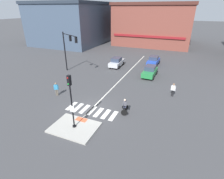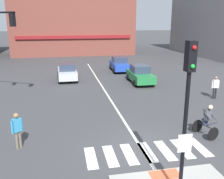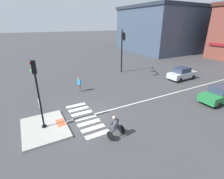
# 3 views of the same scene
# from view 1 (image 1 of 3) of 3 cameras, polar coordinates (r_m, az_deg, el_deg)

# --- Properties ---
(ground_plane) EXTENTS (300.00, 300.00, 0.00)m
(ground_plane) POSITION_cam_1_polar(r_m,az_deg,el_deg) (18.36, -6.54, -6.70)
(ground_plane) COLOR #3D3D3F
(traffic_island) EXTENTS (4.02, 3.02, 0.15)m
(traffic_island) POSITION_cam_1_polar(r_m,az_deg,el_deg) (16.10, -12.22, -12.03)
(traffic_island) COLOR #A3A099
(traffic_island) RESTS_ON ground
(tactile_pad_front) EXTENTS (1.10, 0.60, 0.01)m
(tactile_pad_front) POSITION_cam_1_polar(r_m,az_deg,el_deg) (16.81, -10.02, -9.68)
(tactile_pad_front) COLOR #DB5B38
(tactile_pad_front) RESTS_ON traffic_island
(signal_pole) EXTENTS (0.44, 0.38, 4.84)m
(signal_pole) POSITION_cam_1_polar(r_m,az_deg,el_deg) (14.50, -13.31, -2.60)
(signal_pole) COLOR black
(signal_pole) RESTS_ON traffic_island
(crosswalk_stripe_a) EXTENTS (0.44, 1.80, 0.01)m
(crosswalk_stripe_a) POSITION_cam_1_polar(r_m,az_deg,el_deg) (19.45, -13.14, -5.27)
(crosswalk_stripe_a) COLOR silver
(crosswalk_stripe_a) RESTS_ON ground
(crosswalk_stripe_b) EXTENTS (0.44, 1.80, 0.01)m
(crosswalk_stripe_b) POSITION_cam_1_polar(r_m,az_deg,el_deg) (19.03, -11.10, -5.80)
(crosswalk_stripe_b) COLOR silver
(crosswalk_stripe_b) RESTS_ON ground
(crosswalk_stripe_c) EXTENTS (0.44, 1.80, 0.01)m
(crosswalk_stripe_c) POSITION_cam_1_polar(r_m,az_deg,el_deg) (18.63, -8.98, -6.35)
(crosswalk_stripe_c) COLOR silver
(crosswalk_stripe_c) RESTS_ON ground
(crosswalk_stripe_d) EXTENTS (0.44, 1.80, 0.01)m
(crosswalk_stripe_d) POSITION_cam_1_polar(r_m,az_deg,el_deg) (18.26, -6.76, -6.91)
(crosswalk_stripe_d) COLOR silver
(crosswalk_stripe_d) RESTS_ON ground
(crosswalk_stripe_e) EXTENTS (0.44, 1.80, 0.01)m
(crosswalk_stripe_e) POSITION_cam_1_polar(r_m,az_deg,el_deg) (17.92, -4.44, -7.48)
(crosswalk_stripe_e) COLOR silver
(crosswalk_stripe_e) RESTS_ON ground
(crosswalk_stripe_f) EXTENTS (0.44, 1.80, 0.01)m
(crosswalk_stripe_f) POSITION_cam_1_polar(r_m,az_deg,el_deg) (17.61, -2.04, -8.06)
(crosswalk_stripe_f) COLOR silver
(crosswalk_stripe_f) RESTS_ON ground
(crosswalk_stripe_g) EXTENTS (0.44, 1.80, 0.01)m
(crosswalk_stripe_g) POSITION_cam_1_polar(r_m,az_deg,el_deg) (17.34, 0.46, -8.64)
(crosswalk_stripe_g) COLOR silver
(crosswalk_stripe_g) RESTS_ON ground
(lane_centre_line) EXTENTS (0.14, 28.00, 0.01)m
(lane_centre_line) POSITION_cam_1_polar(r_m,az_deg,el_deg) (26.62, 3.57, 3.95)
(lane_centre_line) COLOR silver
(lane_centre_line) RESTS_ON ground
(traffic_light_mast) EXTENTS (4.03, 2.33, 6.28)m
(traffic_light_mast) POSITION_cam_1_polar(r_m,az_deg,el_deg) (28.37, -14.22, 13.77)
(traffic_light_mast) COLOR black
(traffic_light_mast) RESTS_ON ground
(building_corner_left) EXTENTS (18.02, 18.13, 11.15)m
(building_corner_left) POSITION_cam_1_polar(r_m,az_deg,el_deg) (54.00, -13.48, 20.37)
(building_corner_left) COLOR #3D4C60
(building_corner_left) RESTS_ON ground
(building_far_block) EXTENTS (20.60, 19.19, 10.91)m
(building_far_block) POSITION_cam_1_polar(r_m,az_deg,el_deg) (55.30, 13.98, 20.30)
(building_far_block) COLOR brown
(building_far_block) RESTS_ON ground
(car_green_eastbound_far) EXTENTS (1.91, 4.13, 1.64)m
(car_green_eastbound_far) POSITION_cam_1_polar(r_m,az_deg,el_deg) (27.49, 12.34, 5.90)
(car_green_eastbound_far) COLOR #237A3D
(car_green_eastbound_far) RESTS_ON ground
(car_silver_westbound_distant) EXTENTS (1.92, 4.14, 1.64)m
(car_silver_westbound_distant) POSITION_cam_1_polar(r_m,az_deg,el_deg) (31.55, 1.53, 8.99)
(car_silver_westbound_distant) COLOR silver
(car_silver_westbound_distant) RESTS_ON ground
(car_blue_eastbound_distant) EXTENTS (1.94, 4.15, 1.64)m
(car_blue_eastbound_distant) POSITION_cam_1_polar(r_m,az_deg,el_deg) (33.26, 13.46, 9.17)
(car_blue_eastbound_distant) COLOR #2347B7
(car_blue_eastbound_distant) RESTS_ON ground
(cyclist) EXTENTS (0.91, 1.22, 1.68)m
(cyclist) POSITION_cam_1_polar(r_m,az_deg,el_deg) (17.36, 4.23, -5.28)
(cyclist) COLOR black
(cyclist) RESTS_ON ground
(pedestrian_at_curb_left) EXTENTS (0.46, 0.39, 1.67)m
(pedestrian_at_curb_left) POSITION_cam_1_polar(r_m,az_deg,el_deg) (21.76, -17.85, 0.45)
(pedestrian_at_curb_left) COLOR #6B6051
(pedestrian_at_curb_left) RESTS_ON ground
(pedestrian_waiting_far_side) EXTENTS (0.54, 0.28, 1.67)m
(pedestrian_waiting_far_side) POSITION_cam_1_polar(r_m,az_deg,el_deg) (21.74, 19.45, 0.19)
(pedestrian_waiting_far_side) COLOR black
(pedestrian_waiting_far_side) RESTS_ON ground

